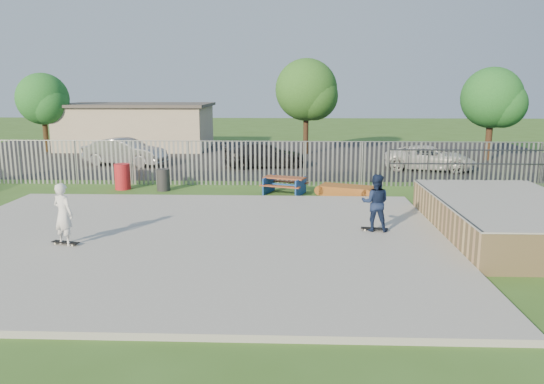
{
  "coord_description": "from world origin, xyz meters",
  "views": [
    {
      "loc": [
        3.05,
        -14.57,
        4.43
      ],
      "look_at": [
        2.43,
        2.0,
        1.1
      ],
      "focal_mm": 35.0,
      "sensor_mm": 36.0,
      "label": 1
    }
  ],
  "objects_px": {
    "trash_bin_red": "(123,177)",
    "trash_bin_grey": "(163,180)",
    "tree_right": "(492,98)",
    "skater_white": "(63,214)",
    "car_silver": "(125,152)",
    "car_white": "(429,158)",
    "picnic_table": "(285,185)",
    "tree_left": "(43,99)",
    "car_dark": "(264,155)",
    "tree_mid": "(306,90)",
    "skater_navy": "(375,203)",
    "funbox": "(345,191)"
  },
  "relations": [
    {
      "from": "tree_right",
      "to": "car_silver",
      "type": "bearing_deg",
      "value": -172.02
    },
    {
      "from": "trash_bin_red",
      "to": "car_white",
      "type": "relative_size",
      "value": 0.24
    },
    {
      "from": "trash_bin_grey",
      "to": "picnic_table",
      "type": "bearing_deg",
      "value": -5.63
    },
    {
      "from": "trash_bin_grey",
      "to": "skater_white",
      "type": "height_order",
      "value": "skater_white"
    },
    {
      "from": "trash_bin_red",
      "to": "car_silver",
      "type": "bearing_deg",
      "value": 106.43
    },
    {
      "from": "tree_mid",
      "to": "skater_white",
      "type": "distance_m",
      "value": 22.57
    },
    {
      "from": "car_dark",
      "to": "skater_white",
      "type": "relative_size",
      "value": 2.71
    },
    {
      "from": "tree_mid",
      "to": "trash_bin_grey",
      "type": "bearing_deg",
      "value": -116.68
    },
    {
      "from": "picnic_table",
      "to": "tree_left",
      "type": "xyz_separation_m",
      "value": [
        -16.36,
        13.58,
        3.19
      ]
    },
    {
      "from": "trash_bin_red",
      "to": "trash_bin_grey",
      "type": "xyz_separation_m",
      "value": [
        1.84,
        -0.24,
        -0.09
      ]
    },
    {
      "from": "tree_left",
      "to": "skater_navy",
      "type": "relative_size",
      "value": 3.07
    },
    {
      "from": "picnic_table",
      "to": "trash_bin_red",
      "type": "distance_m",
      "value": 7.1
    },
    {
      "from": "funbox",
      "to": "tree_right",
      "type": "xyz_separation_m",
      "value": [
        9.59,
        10.78,
        3.52
      ]
    },
    {
      "from": "car_white",
      "to": "skater_navy",
      "type": "distance_m",
      "value": 13.6
    },
    {
      "from": "funbox",
      "to": "trash_bin_red",
      "type": "height_order",
      "value": "trash_bin_red"
    },
    {
      "from": "skater_navy",
      "to": "car_white",
      "type": "bearing_deg",
      "value": -101.88
    },
    {
      "from": "funbox",
      "to": "trash_bin_grey",
      "type": "xyz_separation_m",
      "value": [
        -7.73,
        0.7,
        0.27
      ]
    },
    {
      "from": "car_dark",
      "to": "skater_white",
      "type": "xyz_separation_m",
      "value": [
        -4.7,
        -15.12,
        0.31
      ]
    },
    {
      "from": "skater_white",
      "to": "tree_left",
      "type": "bearing_deg",
      "value": -39.2
    },
    {
      "from": "trash_bin_red",
      "to": "tree_left",
      "type": "relative_size",
      "value": 0.21
    },
    {
      "from": "tree_mid",
      "to": "skater_white",
      "type": "bearing_deg",
      "value": -108.54
    },
    {
      "from": "funbox",
      "to": "car_silver",
      "type": "distance_m",
      "value": 13.99
    },
    {
      "from": "tree_mid",
      "to": "skater_white",
      "type": "xyz_separation_m",
      "value": [
        -7.11,
        -21.19,
        -3.15
      ]
    },
    {
      "from": "car_white",
      "to": "picnic_table",
      "type": "bearing_deg",
      "value": 143.84
    },
    {
      "from": "tree_left",
      "to": "skater_white",
      "type": "xyz_separation_m",
      "value": [
        10.45,
        -21.5,
        -2.54
      ]
    },
    {
      "from": "car_silver",
      "to": "car_white",
      "type": "xyz_separation_m",
      "value": [
        16.69,
        -1.05,
        -0.12
      ]
    },
    {
      "from": "funbox",
      "to": "trash_bin_red",
      "type": "relative_size",
      "value": 1.97
    },
    {
      "from": "picnic_table",
      "to": "skater_navy",
      "type": "relative_size",
      "value": 1.2
    },
    {
      "from": "car_white",
      "to": "car_dark",
      "type": "bearing_deg",
      "value": 98.91
    },
    {
      "from": "tree_mid",
      "to": "tree_left",
      "type": "bearing_deg",
      "value": 179.01
    },
    {
      "from": "car_dark",
      "to": "funbox",
      "type": "bearing_deg",
      "value": -165.21
    },
    {
      "from": "tree_left",
      "to": "tree_mid",
      "type": "distance_m",
      "value": 17.57
    },
    {
      "from": "funbox",
      "to": "tree_right",
      "type": "relative_size",
      "value": 0.4
    },
    {
      "from": "trash_bin_red",
      "to": "skater_navy",
      "type": "bearing_deg",
      "value": -34.99
    },
    {
      "from": "tree_mid",
      "to": "skater_navy",
      "type": "bearing_deg",
      "value": -85.3
    },
    {
      "from": "picnic_table",
      "to": "car_dark",
      "type": "relative_size",
      "value": 0.44
    },
    {
      "from": "picnic_table",
      "to": "tree_mid",
      "type": "height_order",
      "value": "tree_mid"
    },
    {
      "from": "trash_bin_red",
      "to": "car_dark",
      "type": "relative_size",
      "value": 0.24
    },
    {
      "from": "car_white",
      "to": "tree_right",
      "type": "relative_size",
      "value": 0.83
    },
    {
      "from": "trash_bin_grey",
      "to": "tree_left",
      "type": "height_order",
      "value": "tree_left"
    },
    {
      "from": "skater_white",
      "to": "picnic_table",
      "type": "bearing_deg",
      "value": -101.86
    },
    {
      "from": "trash_bin_red",
      "to": "skater_white",
      "type": "xyz_separation_m",
      "value": [
        1.15,
        -8.67,
        0.45
      ]
    },
    {
      "from": "car_white",
      "to": "skater_navy",
      "type": "bearing_deg",
      "value": 172.31
    },
    {
      "from": "tree_right",
      "to": "skater_white",
      "type": "distance_m",
      "value": 25.96
    },
    {
      "from": "picnic_table",
      "to": "trash_bin_grey",
      "type": "relative_size",
      "value": 2.2
    },
    {
      "from": "funbox",
      "to": "car_dark",
      "type": "bearing_deg",
      "value": 138.23
    },
    {
      "from": "tree_left",
      "to": "skater_white",
      "type": "relative_size",
      "value": 3.07
    },
    {
      "from": "tree_mid",
      "to": "skater_white",
      "type": "height_order",
      "value": "tree_mid"
    },
    {
      "from": "trash_bin_red",
      "to": "tree_left",
      "type": "bearing_deg",
      "value": 125.94
    },
    {
      "from": "car_silver",
      "to": "tree_right",
      "type": "xyz_separation_m",
      "value": [
        21.19,
        2.97,
        2.94
      ]
    }
  ]
}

